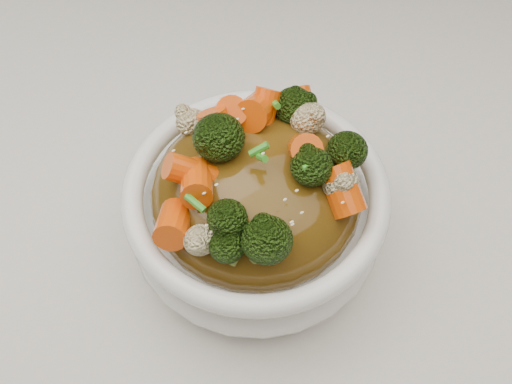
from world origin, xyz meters
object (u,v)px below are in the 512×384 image
dining_table (211,367)px  bowl (256,213)px  broccoli (256,147)px  carrots (256,146)px

dining_table → bowl: 0.42m
dining_table → broccoli: 0.50m
bowl → carrots: 0.08m
bowl → broccoli: (0.00, 0.00, 0.08)m
carrots → dining_table: bearing=137.1°
dining_table → bowl: size_ratio=6.00×
carrots → broccoli: carrots is taller
bowl → carrots: carrots is taller
bowl → carrots: bearing=0.0°
carrots → broccoli: (0.00, 0.00, -0.00)m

